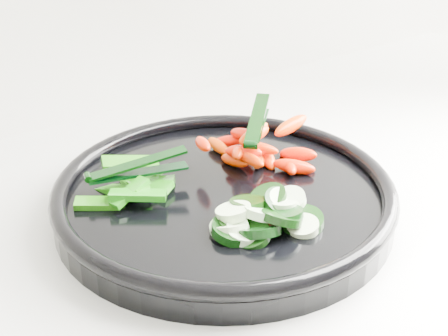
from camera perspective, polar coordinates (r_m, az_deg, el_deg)
veggie_tray at (r=0.69m, az=0.00°, el=-2.55°), size 0.50×0.50×0.04m
cucumber_pile at (r=0.62m, az=3.11°, el=-4.72°), size 0.13×0.10×0.04m
carrot_pile at (r=0.74m, az=3.20°, el=1.81°), size 0.16×0.14×0.06m
pepper_pile at (r=0.69m, az=-8.23°, el=-1.49°), size 0.12×0.11×0.04m
tong_carrot at (r=0.73m, az=3.00°, el=4.02°), size 0.09×0.09×0.02m
tong_pepper at (r=0.68m, az=-8.15°, el=-0.07°), size 0.11×0.04×0.02m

